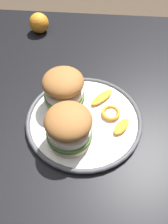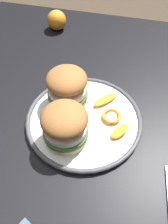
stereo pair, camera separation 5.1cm
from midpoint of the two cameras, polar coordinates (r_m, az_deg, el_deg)
The scene contains 9 objects.
ground_plane at distance 1.24m, azimuth -1.77°, elevation -24.52°, with size 8.00×8.00×0.00m, color #4C3D2D.
dining_table at distance 0.65m, azimuth -3.17°, elevation -11.39°, with size 1.25×0.95×0.72m.
dinner_plate at distance 0.58m, azimuth 2.48°, elevation -1.99°, with size 0.30×0.30×0.02m.
sandwich_half_left at distance 0.50m, azimuth -2.13°, elevation -3.72°, with size 0.13×0.13×0.10m.
sandwich_half_right at distance 0.58m, azimuth -1.84°, elevation 6.42°, with size 0.12×0.12×0.10m.
orange_peel_curled at distance 0.58m, azimuth 9.56°, elevation -1.18°, with size 0.06×0.06×0.01m.
orange_peel_strip_long at distance 0.62m, azimuth 7.88°, elevation 3.07°, with size 0.08×0.07×0.01m.
orange_peel_strip_short at distance 0.56m, azimuth 11.77°, elevation -4.95°, with size 0.06×0.05×0.01m.
whole_orange at distance 0.91m, azimuth -5.33°, elevation 22.34°, with size 0.07×0.07×0.07m, color orange.
Camera 2 is at (-0.27, -0.13, 1.21)m, focal length 35.67 mm.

